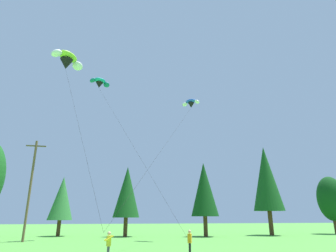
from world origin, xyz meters
name	(u,v)px	position (x,y,z in m)	size (l,w,h in m)	color
treeline_tree_d	(62,198)	(-9.17, 45.14, 5.10)	(3.39, 3.39, 8.15)	#472D19
treeline_tree_e	(127,192)	(-0.13, 42.48, 5.94)	(3.69, 3.69, 9.49)	#472D19
treeline_tree_f	(204,189)	(10.63, 40.42, 6.32)	(3.82, 3.82, 10.09)	#472D19
treeline_tree_g	(266,178)	(20.91, 41.16, 8.22)	(4.48, 4.48, 13.11)	#472D19
treeline_tree_h	(331,199)	(32.66, 42.18, 5.39)	(4.20, 4.20, 8.90)	#472D19
utility_pole	(30,186)	(-11.35, 35.99, 5.82)	(2.20, 0.26, 11.09)	brown
kite_flyer_near	(109,243)	(-2.50, 20.05, 1.00)	(0.60, 0.63, 1.69)	#4C4C51
kite_flyer_mid	(190,241)	(2.99, 21.27, 0.99)	(0.42, 0.60, 1.69)	black
parafoil_kite_high_blue_white	(191,103)	(7.28, 34.62, 16.87)	(11.30, 15.73, 15.87)	blue
parafoil_kite_mid_teal	(100,83)	(-4.80, 37.81, 20.22)	(9.14, 17.61, 19.73)	teal
parafoil_kite_far_lime_white	(67,60)	(-7.42, 26.87, 17.09)	(6.15, 8.65, 16.36)	#93D633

